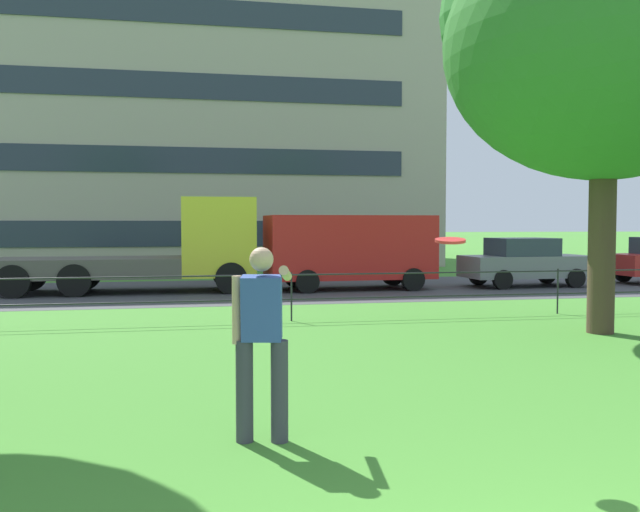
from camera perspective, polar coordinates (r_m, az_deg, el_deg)
street_strip at (r=20.68m, az=-5.17°, el=-2.83°), size 80.00×7.73×0.01m
park_fence at (r=14.07m, az=-2.38°, el=-2.67°), size 35.79×0.04×1.00m
tree_small_lawn at (r=13.78m, az=22.77°, el=16.19°), size 5.78×5.78×7.69m
person_thrower at (r=6.33m, az=-4.84°, el=-6.68°), size 0.63×0.74×1.78m
frisbee at (r=6.17m, az=10.74°, el=1.27°), size 0.34×0.34×0.06m
flatbed_truck_left at (r=20.62m, az=-12.57°, el=0.48°), size 7.30×2.43×2.75m
panel_van_far_right at (r=20.87m, az=2.50°, el=0.71°), size 5.06×2.22×2.24m
car_grey_far_left at (r=22.76m, az=16.62°, el=-0.47°), size 4.06×1.93×1.54m
apartment_building_background at (r=37.37m, az=-13.90°, el=11.93°), size 27.25×14.00×16.06m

